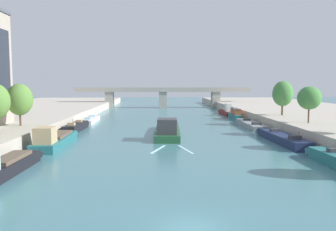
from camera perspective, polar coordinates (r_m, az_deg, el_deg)
The scene contains 16 objects.
ground_plane at distance 22.17m, azimuth 3.82°, elevation -17.94°, with size 400.00×400.00×0.00m, color #42757F.
quay_right at distance 85.08m, azimuth 25.42°, elevation -0.36°, with size 36.00×170.00×2.21m, color #B7AD9E.
barge_midriver at distance 58.39m, azimuth -0.09°, elevation -2.35°, with size 4.70×19.23×3.34m.
wake_behind_barge at distance 46.31m, azimuth 0.60°, elevation -5.56°, with size 5.60×6.00×0.03m.
moored_boat_left_midway at distance 36.92m, azimuth -25.34°, elevation -7.47°, with size 2.85×12.86×2.96m.
moored_boat_left_second at distance 51.33m, azimuth -18.13°, elevation -3.72°, with size 3.49×15.35×3.17m.
moored_boat_left_upstream at distance 66.78m, azimuth -14.81°, elevation -1.79°, with size 2.48×11.96×2.44m.
moored_boat_left_end at distance 80.07m, azimuth -12.58°, elevation -0.72°, with size 2.83×13.99×2.07m.
moored_boat_right_near at distance 54.46m, azimuth 18.22°, elevation -3.53°, with size 3.17×16.10×2.31m.
moored_boat_right_far at distance 71.47m, azimuth 13.37°, elevation -1.43°, with size 3.18×15.92×2.13m.
moored_boat_right_midway at distance 86.12m, azimuth 10.95°, elevation 0.14°, with size 2.07×10.27×2.70m.
moored_boat_right_gap_after at distance 97.61m, azimuth 9.44°, elevation 0.68°, with size 2.04×10.89×3.40m.
tree_left_nearest at distance 57.96m, azimuth -23.15°, elevation 2.41°, with size 3.89×3.89×6.48m.
tree_right_past_mid at distance 61.78m, azimuth 22.15°, elevation 2.67°, with size 3.83×3.83×6.03m.
tree_right_third at distance 74.88m, azimuth 18.29°, elevation 3.42°, with size 4.14×4.14×7.00m.
bridge_far at distance 123.62m, azimuth -0.86°, elevation 3.39°, with size 61.75×4.40×7.23m.
Camera 1 is at (-2.05, -20.27, 8.75)m, focal length 37.18 mm.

